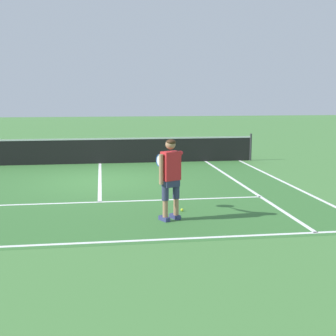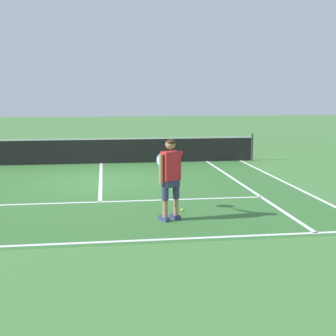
# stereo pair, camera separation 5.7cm
# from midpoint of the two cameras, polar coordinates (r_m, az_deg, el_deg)

# --- Properties ---
(ground_plane) EXTENTS (80.00, 80.00, 0.00)m
(ground_plane) POSITION_cam_midpoint_polar(r_m,az_deg,el_deg) (14.26, -8.18, -1.59)
(ground_plane) COLOR #477F3D
(court_inner_surface) EXTENTS (10.98, 9.95, 0.00)m
(court_inner_surface) POSITION_cam_midpoint_polar(r_m,az_deg,el_deg) (13.11, -8.20, -2.53)
(court_inner_surface) COLOR #387033
(court_inner_surface) RESTS_ON ground
(line_baseline) EXTENTS (10.98, 0.10, 0.01)m
(line_baseline) POSITION_cam_midpoint_polar(r_m,az_deg,el_deg) (8.49, -8.33, -9.03)
(line_baseline) COLOR white
(line_baseline) RESTS_ON ground
(line_service) EXTENTS (8.23, 0.10, 0.01)m
(line_service) POSITION_cam_midpoint_polar(r_m,az_deg,el_deg) (11.52, -8.23, -4.15)
(line_service) COLOR white
(line_service) RESTS_ON ground
(line_centre_service) EXTENTS (0.10, 6.40, 0.01)m
(line_centre_service) POSITION_cam_midpoint_polar(r_m,az_deg,el_deg) (14.65, -8.18, -1.29)
(line_centre_service) COLOR white
(line_centre_service) RESTS_ON ground
(line_singles_right) EXTENTS (0.10, 9.55, 0.01)m
(line_singles_right) POSITION_cam_midpoint_polar(r_m,az_deg,el_deg) (13.70, 9.28, -2.04)
(line_singles_right) COLOR white
(line_singles_right) RESTS_ON ground
(line_doubles_right) EXTENTS (0.10, 9.55, 0.01)m
(line_doubles_right) POSITION_cam_midpoint_polar(r_m,az_deg,el_deg) (14.17, 14.60, -1.85)
(line_doubles_right) COLOR white
(line_doubles_right) RESTS_ON ground
(tennis_net) EXTENTS (11.96, 0.08, 1.07)m
(tennis_net) POSITION_cam_midpoint_polar(r_m,az_deg,el_deg) (17.74, -8.18, 2.14)
(tennis_net) COLOR #333338
(tennis_net) RESTS_ON ground
(tennis_player) EXTENTS (0.55, 1.23, 1.71)m
(tennis_player) POSITION_cam_midpoint_polar(r_m,az_deg,el_deg) (9.62, 0.43, -0.71)
(tennis_player) COLOR navy
(tennis_player) RESTS_ON ground
(tennis_ball_near_feet) EXTENTS (0.07, 0.07, 0.07)m
(tennis_ball_near_feet) POSITION_cam_midpoint_polar(r_m,az_deg,el_deg) (10.52, 1.91, -5.18)
(tennis_ball_near_feet) COLOR #CCE02D
(tennis_ball_near_feet) RESTS_ON ground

